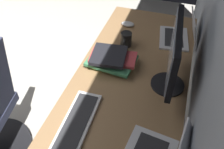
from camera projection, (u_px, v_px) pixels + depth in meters
name	position (u px, v px, depth m)	size (l,w,h in m)	color
desk	(120.00, 112.00, 1.40)	(2.15, 0.70, 0.73)	#936D47
monitor_primary	(173.00, 55.00, 1.31)	(0.49, 0.20, 0.40)	black
laptop_left	(182.00, 34.00, 1.77)	(0.32, 0.29, 0.20)	silver
keyboard_main	(77.00, 123.00, 1.26)	(0.42, 0.15, 0.02)	silver
mouse_spare	(128.00, 24.00, 1.93)	(0.06, 0.10, 0.03)	silver
book_stack_near	(112.00, 59.00, 1.57)	(0.24, 0.32, 0.09)	gold
coffee_mug	(126.00, 40.00, 1.72)	(0.12, 0.08, 0.10)	black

